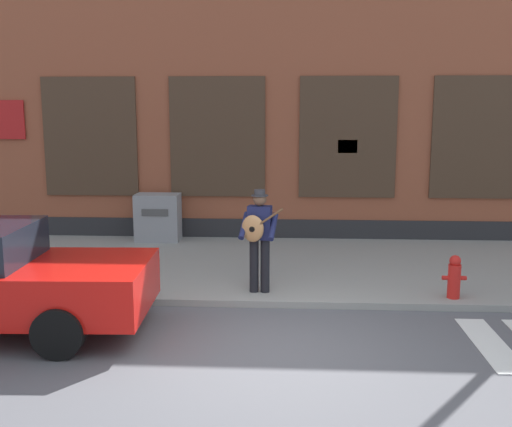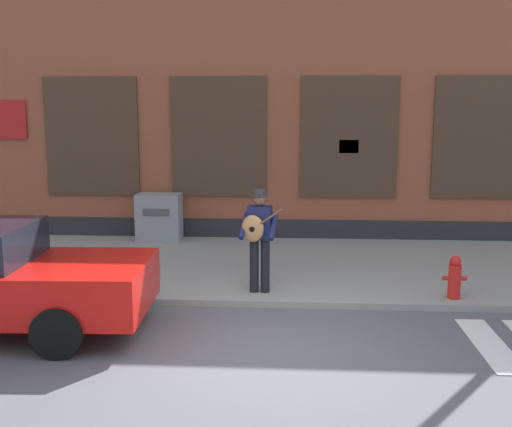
{
  "view_description": "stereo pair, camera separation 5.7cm",
  "coord_description": "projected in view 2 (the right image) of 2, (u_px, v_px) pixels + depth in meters",
  "views": [
    {
      "loc": [
        0.18,
        -7.2,
        3.09
      ],
      "look_at": [
        -0.35,
        2.12,
        1.46
      ],
      "focal_mm": 42.0,
      "sensor_mm": 36.0,
      "label": 1
    },
    {
      "loc": [
        0.24,
        -7.2,
        3.09
      ],
      "look_at": [
        -0.35,
        2.12,
        1.46
      ],
      "focal_mm": 42.0,
      "sensor_mm": 36.0,
      "label": 2
    }
  ],
  "objects": [
    {
      "name": "ground_plane",
      "position": [
        273.0,
        355.0,
        7.62
      ],
      "size": [
        160.0,
        160.0,
        0.0
      ],
      "primitive_type": "plane",
      "color": "#56565B"
    },
    {
      "name": "sidewalk",
      "position": [
        280.0,
        266.0,
        11.74
      ],
      "size": [
        28.0,
        4.77,
        0.11
      ],
      "color": "gray",
      "rests_on": "ground"
    },
    {
      "name": "building_backdrop",
      "position": [
        285.0,
        91.0,
        15.45
      ],
      "size": [
        28.0,
        4.06,
        7.11
      ],
      "color": "brown",
      "rests_on": "ground"
    },
    {
      "name": "busker",
      "position": [
        259.0,
        234.0,
        9.71
      ],
      "size": [
        0.72,
        0.58,
        1.7
      ],
      "color": "black",
      "rests_on": "sidewalk"
    },
    {
      "name": "utility_box",
      "position": [
        159.0,
        217.0,
        13.72
      ],
      "size": [
        1.0,
        0.62,
        1.08
      ],
      "color": "gray",
      "rests_on": "sidewalk"
    },
    {
      "name": "fire_hydrant",
      "position": [
        455.0,
        277.0,
        9.5
      ],
      "size": [
        0.38,
        0.2,
        0.7
      ],
      "color": "red",
      "rests_on": "sidewalk"
    }
  ]
}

